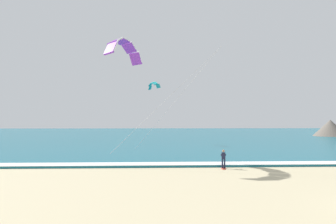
{
  "coord_description": "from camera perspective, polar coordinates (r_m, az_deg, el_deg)",
  "views": [
    {
      "loc": [
        -12.04,
        -13.1,
        4.35
      ],
      "look_at": [
        -10.72,
        18.09,
        5.18
      ],
      "focal_mm": 31.88,
      "sensor_mm": 36.0,
      "label": 1
    }
  ],
  "objects": [
    {
      "name": "sea",
      "position": [
        88.12,
        5.45,
        -4.28
      ],
      "size": [
        200.0,
        120.0,
        0.2
      ],
      "primitive_type": "cube",
      "color": "#146075",
      "rests_on": "ground"
    },
    {
      "name": "surf_foam",
      "position": [
        30.93,
        20.79,
        -9.1
      ],
      "size": [
        200.0,
        2.02,
        0.04
      ],
      "primitive_type": "cube",
      "color": "white",
      "rests_on": "sea"
    },
    {
      "name": "surfboard",
      "position": [
        27.5,
        10.57,
        -10.54
      ],
      "size": [
        0.69,
        1.46,
        0.09
      ],
      "color": "#E04C38",
      "rests_on": "ground"
    },
    {
      "name": "kitesurfer",
      "position": [
        27.39,
        10.56,
        -8.65
      ],
      "size": [
        0.58,
        0.58,
        1.69
      ],
      "color": "#191E38",
      "rests_on": "ground"
    },
    {
      "name": "kite_primary",
      "position": [
        31.49,
        -8.45,
        12.02
      ],
      "size": [
        10.91,
        6.54,
        11.45
      ],
      "color": "purple"
    },
    {
      "name": "kite_distant",
      "position": [
        53.04,
        -2.82,
        5.23
      ],
      "size": [
        2.2,
        3.48,
        1.38
      ],
      "color": "teal"
    },
    {
      "name": "headland_right",
      "position": [
        87.3,
        29.05,
        -2.81
      ],
      "size": [
        11.19,
        9.71,
        4.4
      ],
      "color": "#665B51",
      "rests_on": "ground"
    }
  ]
}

